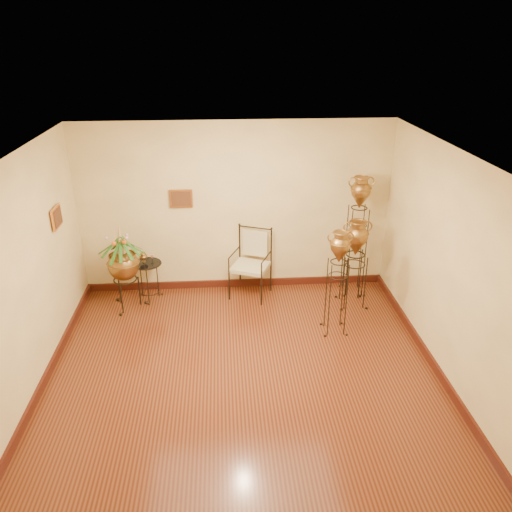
{
  "coord_description": "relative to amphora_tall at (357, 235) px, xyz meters",
  "views": [
    {
      "loc": [
        -0.21,
        -5.11,
        4.05
      ],
      "look_at": [
        0.25,
        1.3,
        1.1
      ],
      "focal_mm": 35.0,
      "sensor_mm": 36.0,
      "label": 1
    }
  ],
  "objects": [
    {
      "name": "armchair",
      "position": [
        -1.71,
        0.0,
        -0.46
      ],
      "size": [
        0.81,
        0.79,
        1.13
      ],
      "rotation": [
        0.0,
        0.0,
        -0.4
      ],
      "color": "black",
      "rests_on": "ground"
    },
    {
      "name": "ground",
      "position": [
        -1.93,
        -2.15,
        -1.03
      ],
      "size": [
        5.0,
        5.0,
        0.0
      ],
      "primitive_type": "plane",
      "color": "brown",
      "rests_on": "ground"
    },
    {
      "name": "amphora_tall",
      "position": [
        0.0,
        0.0,
        0.0
      ],
      "size": [
        0.51,
        0.51,
        2.01
      ],
      "rotation": [
        0.0,
        0.0,
        0.36
      ],
      "color": "black",
      "rests_on": "ground"
    },
    {
      "name": "amphora_short",
      "position": [
        -0.11,
        -0.39,
        -0.31
      ],
      "size": [
        0.44,
        0.44,
        1.44
      ],
      "rotation": [
        0.0,
        0.0,
        0.0
      ],
      "color": "black",
      "rests_on": "ground"
    },
    {
      "name": "amphora_mid",
      "position": [
        -0.55,
        -1.15,
        -0.23
      ],
      "size": [
        0.44,
        0.44,
        1.58
      ],
      "rotation": [
        0.0,
        0.0,
        -0.28
      ],
      "color": "black",
      "rests_on": "ground"
    },
    {
      "name": "planter_urn",
      "position": [
        -3.68,
        -0.24,
        -0.24
      ],
      "size": [
        0.9,
        0.9,
        1.41
      ],
      "rotation": [
        0.0,
        0.0,
        -0.21
      ],
      "color": "black",
      "rests_on": "ground"
    },
    {
      "name": "room_shell",
      "position": [
        -1.93,
        -2.14,
        0.71
      ],
      "size": [
        5.02,
        5.02,
        2.81
      ],
      "color": "#F8E39F",
      "rests_on": "ground"
    },
    {
      "name": "side_table",
      "position": [
        -3.36,
        0.0,
        -0.69
      ],
      "size": [
        0.46,
        0.46,
        0.82
      ],
      "rotation": [
        0.0,
        0.0,
        -0.04
      ],
      "color": "black",
      "rests_on": "ground"
    }
  ]
}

